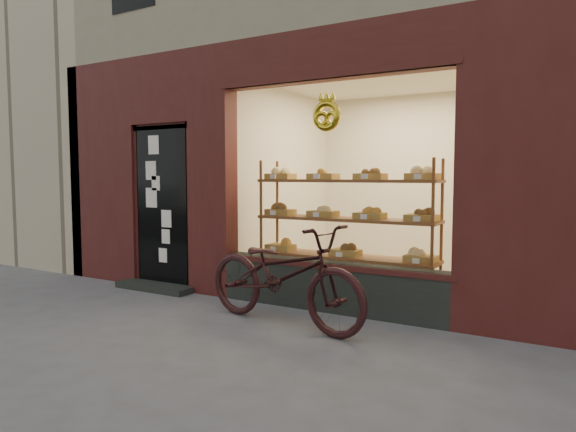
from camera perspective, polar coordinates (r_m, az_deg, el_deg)
The scene contains 4 objects.
ground at distance 4.44m, azimuth -13.43°, elevation -15.50°, with size 90.00×90.00×0.00m, color slate.
neighbor_left at distance 15.41m, azimuth -25.91°, elevation 15.24°, with size 12.00×7.00×9.00m, color #C6B696.
display_shelf at distance 6.10m, azimuth 6.43°, elevation -1.57°, with size 2.20×0.45×1.70m.
bicycle at distance 5.19m, azimuth -0.55°, elevation -6.51°, with size 0.69×1.98×1.04m, color black.
Camera 1 is at (2.91, -3.00, 1.51)m, focal length 32.00 mm.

